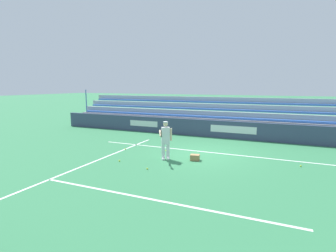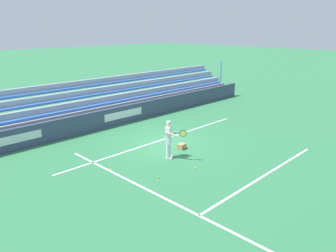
# 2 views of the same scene
# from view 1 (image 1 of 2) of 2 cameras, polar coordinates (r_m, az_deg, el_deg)

# --- Properties ---
(ground_plane) EXTENTS (160.00, 160.00, 0.00)m
(ground_plane) POSITION_cam_1_polar(r_m,az_deg,el_deg) (12.80, 8.03, -6.18)
(ground_plane) COLOR #337A4C
(court_baseline_white) EXTENTS (12.00, 0.10, 0.01)m
(court_baseline_white) POSITION_cam_1_polar(r_m,az_deg,el_deg) (13.26, 8.62, -5.64)
(court_baseline_white) COLOR white
(court_baseline_white) RESTS_ON ground
(court_sideline_white) EXTENTS (0.10, 12.00, 0.01)m
(court_sideline_white) POSITION_cam_1_polar(r_m,az_deg,el_deg) (11.33, -18.71, -8.54)
(court_sideline_white) COLOR white
(court_sideline_white) RESTS_ON ground
(court_service_line_white) EXTENTS (8.22, 0.10, 0.01)m
(court_service_line_white) POSITION_cam_1_polar(r_m,az_deg,el_deg) (7.93, -3.27, -15.70)
(court_service_line_white) COLOR white
(court_service_line_white) RESTS_ON ground
(back_wall_sponsor_board) EXTENTS (24.99, 0.25, 1.10)m
(back_wall_sponsor_board) POSITION_cam_1_polar(r_m,az_deg,el_deg) (16.87, 12.11, -0.73)
(back_wall_sponsor_board) COLOR #384260
(back_wall_sponsor_board) RESTS_ON ground
(bleacher_stand) EXTENTS (23.74, 2.40, 2.95)m
(bleacher_stand) POSITION_cam_1_polar(r_m,az_deg,el_deg) (18.62, 13.29, 0.67)
(bleacher_stand) COLOR #9EA3A8
(bleacher_stand) RESTS_ON ground
(tennis_player) EXTENTS (0.56, 1.07, 1.71)m
(tennis_player) POSITION_cam_1_polar(r_m,az_deg,el_deg) (11.67, -0.56, -3.04)
(tennis_player) COLOR silver
(tennis_player) RESTS_ON ground
(ball_box_cardboard) EXTENTS (0.45, 0.37, 0.26)m
(ball_box_cardboard) POSITION_cam_1_polar(r_m,az_deg,el_deg) (11.76, 5.87, -6.83)
(ball_box_cardboard) COLOR #A87F51
(ball_box_cardboard) RESTS_ON ground
(tennis_ball_far_right) EXTENTS (0.07, 0.07, 0.07)m
(tennis_ball_far_right) POSITION_cam_1_polar(r_m,az_deg,el_deg) (13.29, -0.45, -5.38)
(tennis_ball_far_right) COLOR #CCE533
(tennis_ball_far_right) RESTS_ON ground
(tennis_ball_by_box) EXTENTS (0.07, 0.07, 0.07)m
(tennis_ball_by_box) POSITION_cam_1_polar(r_m,az_deg,el_deg) (13.80, -9.29, -4.96)
(tennis_ball_by_box) COLOR #CCE533
(tennis_ball_by_box) RESTS_ON ground
(tennis_ball_toward_net) EXTENTS (0.07, 0.07, 0.07)m
(tennis_ball_toward_net) POSITION_cam_1_polar(r_m,az_deg,el_deg) (11.74, -10.53, -7.45)
(tennis_ball_toward_net) COLOR #CCE533
(tennis_ball_toward_net) RESTS_ON ground
(tennis_ball_far_left) EXTENTS (0.07, 0.07, 0.07)m
(tennis_ball_far_left) POSITION_cam_1_polar(r_m,az_deg,el_deg) (10.53, -4.54, -9.25)
(tennis_ball_far_left) COLOR #CCE533
(tennis_ball_far_left) RESTS_ON ground
(tennis_ball_near_player) EXTENTS (0.07, 0.07, 0.07)m
(tennis_ball_near_player) POSITION_cam_1_polar(r_m,az_deg,el_deg) (12.12, 26.93, -7.76)
(tennis_ball_near_player) COLOR #CCE533
(tennis_ball_near_player) RESTS_ON ground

